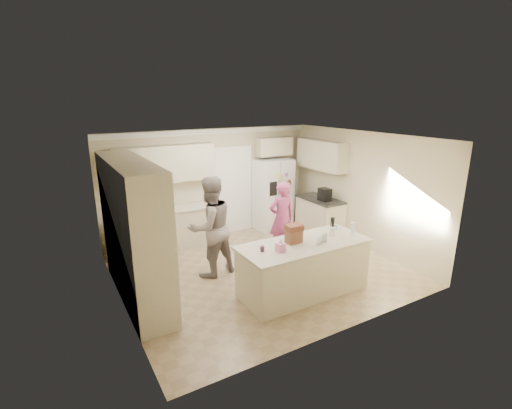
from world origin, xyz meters
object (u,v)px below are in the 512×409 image
utensil_crock (332,231)px  teen_boy (211,227)px  dollhouse_body (294,236)px  tissue_box (281,247)px  refrigerator (272,194)px  island_base (303,269)px  teen_girl (282,219)px  coffee_maker (325,195)px

utensil_crock → teen_boy: 2.23m
dollhouse_body → teen_boy: (-0.94, 1.34, -0.07)m
tissue_box → refrigerator: bearing=59.3°
tissue_box → dollhouse_body: (0.40, 0.20, 0.04)m
utensil_crock → island_base: bearing=-175.6°
teen_boy → dollhouse_body: bearing=113.9°
teen_boy → teen_girl: 1.69m
dollhouse_body → coffee_maker: bearing=39.3°
refrigerator → dollhouse_body: refrigerator is taller
refrigerator → teen_girl: bearing=-121.0°
teen_boy → teen_girl: teen_boy is taller
refrigerator → teen_girl: refrigerator is taller
coffee_maker → dollhouse_body: 2.84m
coffee_maker → utensil_crock: (-1.40, -1.85, -0.07)m
utensil_crock → teen_boy: bearing=141.5°
teen_girl → teen_boy: bearing=9.3°
teen_boy → coffee_maker: bearing=177.1°
tissue_box → teen_girl: 2.02m
tissue_box → teen_boy: size_ratio=0.07×
refrigerator → utensil_crock: 3.13m
refrigerator → teen_girl: 1.72m
island_base → teen_boy: bearing=127.3°
teen_boy → refrigerator: bearing=-157.0°
dollhouse_body → refrigerator: bearing=63.5°
utensil_crock → teen_boy: (-1.74, 1.39, -0.04)m
refrigerator → utensil_crock: refrigerator is taller
coffee_maker → utensil_crock: 2.32m
teen_boy → teen_girl: bearing=172.6°
utensil_crock → teen_girl: size_ratio=0.09×
dollhouse_body → teen_boy: bearing=125.2°
refrigerator → coffee_maker: refrigerator is taller
utensil_crock → teen_girl: 1.51m
coffee_maker → dollhouse_body: bearing=-140.7°
refrigerator → teen_boy: size_ratio=0.93×
island_base → teen_girl: size_ratio=1.36×
coffee_maker → tissue_box: size_ratio=2.14×
teen_girl → dollhouse_body: bearing=68.3°
island_base → tissue_box: bearing=-169.7°
utensil_crock → tissue_box: bearing=-172.9°
refrigerator → coffee_maker: size_ratio=6.00×
tissue_box → dollhouse_body: dollhouse_body is taller
tissue_box → teen_girl: bearing=55.3°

